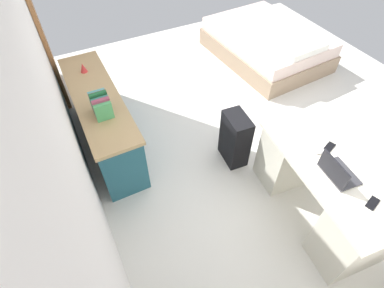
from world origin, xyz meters
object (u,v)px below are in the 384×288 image
at_px(suitcase_black, 235,139).
at_px(figurine_small, 83,68).
at_px(office_chair, 379,159).
at_px(desk, 321,189).
at_px(laptop, 337,172).
at_px(credenza, 103,120).
at_px(cell_phone_near_laptop, 373,203).
at_px(computer_mouse, 320,151).
at_px(cell_phone_by_mouse, 329,147).
at_px(bed, 266,44).

relative_size(suitcase_black, figurine_small, 5.87).
bearing_deg(office_chair, desk, 89.95).
height_order(office_chair, laptop, laptop).
xyz_separation_m(desk, credenza, (1.90, 1.59, -0.02)).
bearing_deg(credenza, cell_phone_near_laptop, -145.71).
distance_m(desk, computer_mouse, 0.41).
relative_size(suitcase_black, cell_phone_by_mouse, 4.75).
relative_size(cell_phone_near_laptop, cell_phone_by_mouse, 1.00).
relative_size(bed, laptop, 5.98).
distance_m(bed, laptop, 3.10).
bearing_deg(bed, cell_phone_near_laptop, 156.06).
xyz_separation_m(bed, computer_mouse, (-2.45, 1.34, 0.52)).
distance_m(office_chair, laptop, 0.92).
distance_m(office_chair, cell_phone_near_laptop, 0.94).
xyz_separation_m(desk, suitcase_black, (0.98, 0.33, -0.07)).
bearing_deg(credenza, cell_phone_by_mouse, -135.28).
bearing_deg(desk, bed, -26.99).
bearing_deg(cell_phone_near_laptop, desk, -18.50).
bearing_deg(bed, office_chair, 167.74).
bearing_deg(desk, suitcase_black, 18.73).
distance_m(desk, credenza, 2.48).
height_order(suitcase_black, cell_phone_by_mouse, cell_phone_by_mouse).
xyz_separation_m(credenza, laptop, (-1.98, -1.52, 0.42)).
bearing_deg(bed, cell_phone_by_mouse, 153.46).
bearing_deg(credenza, computer_mouse, -137.46).
xyz_separation_m(bed, suitcase_black, (-1.64, 1.67, 0.08)).
bearing_deg(bed, figurine_small, 94.54).
bearing_deg(cell_phone_by_mouse, computer_mouse, 73.02).
bearing_deg(cell_phone_near_laptop, credenza, 17.27).
bearing_deg(bed, credenza, 103.86).
bearing_deg(cell_phone_by_mouse, laptop, 124.15).
distance_m(laptop, computer_mouse, 0.27).
bearing_deg(desk, computer_mouse, 0.93).
relative_size(cell_phone_by_mouse, figurine_small, 1.24).
distance_m(cell_phone_near_laptop, figurine_small, 3.22).
bearing_deg(desk, cell_phone_by_mouse, -32.70).
xyz_separation_m(suitcase_black, computer_mouse, (-0.81, -0.33, 0.44)).
xyz_separation_m(office_chair, cell_phone_by_mouse, (0.18, 0.65, 0.34)).
distance_m(office_chair, credenza, 3.03).
relative_size(desk, suitcase_black, 2.33).
bearing_deg(suitcase_black, laptop, -160.93).
relative_size(desk, computer_mouse, 15.03).
bearing_deg(figurine_small, cell_phone_by_mouse, -142.34).
xyz_separation_m(suitcase_black, cell_phone_by_mouse, (-0.80, -0.45, 0.43)).
relative_size(credenza, figurine_small, 16.36).
bearing_deg(computer_mouse, office_chair, -96.75).
relative_size(credenza, computer_mouse, 18.00).
xyz_separation_m(laptop, figurine_small, (2.47, 1.52, 0.00)).
relative_size(bed, suitcase_black, 3.07).
bearing_deg(cell_phone_by_mouse, bed, -46.45).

